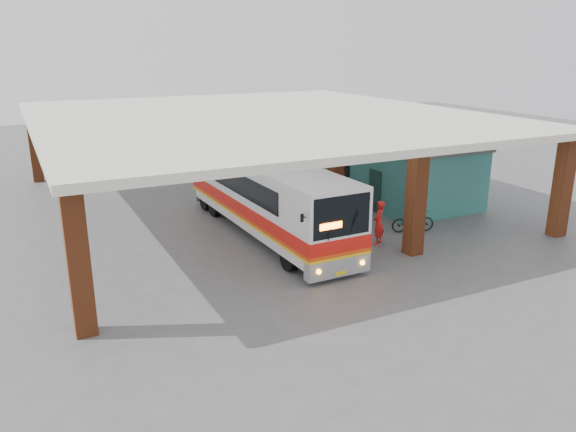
# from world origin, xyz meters

# --- Properties ---
(ground) EXTENTS (90.00, 90.00, 0.00)m
(ground) POSITION_xyz_m (0.00, 0.00, 0.00)
(ground) COLOR #515154
(ground) RESTS_ON ground
(brick_columns) EXTENTS (20.10, 21.60, 4.35)m
(brick_columns) POSITION_xyz_m (1.43, 5.00, 2.17)
(brick_columns) COLOR brown
(brick_columns) RESTS_ON ground
(canopy_roof) EXTENTS (21.00, 23.00, 0.30)m
(canopy_roof) POSITION_xyz_m (0.50, 6.50, 4.50)
(canopy_roof) COLOR silver
(canopy_roof) RESTS_ON brick_columns
(shop_building) EXTENTS (5.20, 8.20, 3.11)m
(shop_building) POSITION_xyz_m (7.49, 4.00, 1.56)
(shop_building) COLOR #307679
(shop_building) RESTS_ON ground
(coach_bus) EXTENTS (2.80, 12.12, 3.51)m
(coach_bus) POSITION_xyz_m (-1.19, 1.79, 1.74)
(coach_bus) COLOR silver
(coach_bus) RESTS_ON ground
(motorcycle) EXTENTS (2.04, 1.20, 1.01)m
(motorcycle) POSITION_xyz_m (4.70, -0.85, 0.51)
(motorcycle) COLOR black
(motorcycle) RESTS_ON ground
(pedestrian) EXTENTS (0.80, 0.76, 1.84)m
(pedestrian) POSITION_xyz_m (2.41, -1.46, 0.92)
(pedestrian) COLOR red
(pedestrian) RESTS_ON ground
(red_chair) EXTENTS (0.40, 0.40, 0.72)m
(red_chair) POSITION_xyz_m (5.09, 7.28, 0.33)
(red_chair) COLOR red
(red_chair) RESTS_ON ground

